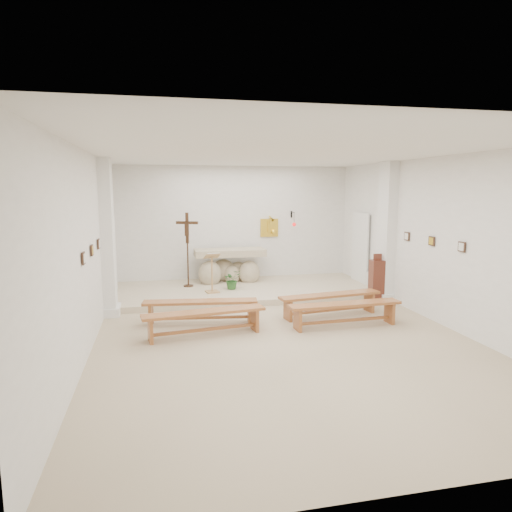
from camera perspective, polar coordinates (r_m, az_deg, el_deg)
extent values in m
cube|color=#C0AC8A|center=(9.26, 2.68, -9.43)|extent=(7.00, 10.00, 0.00)
cube|color=white|center=(8.66, -20.14, 0.70)|extent=(0.02, 10.00, 3.50)
cube|color=white|center=(10.34, 21.81, 1.79)|extent=(0.02, 10.00, 3.50)
cube|color=white|center=(13.73, -2.62, 3.90)|extent=(7.00, 0.02, 3.50)
cube|color=silver|center=(8.83, 2.84, 12.66)|extent=(7.00, 10.00, 0.02)
cube|color=beige|center=(12.53, -1.43, -4.29)|extent=(6.98, 3.00, 0.15)
cube|color=white|center=(10.62, -18.05, 2.15)|extent=(0.26, 0.55, 3.50)
cube|color=white|center=(11.98, 16.00, 2.91)|extent=(0.26, 0.55, 3.50)
cube|color=yellow|center=(13.93, 1.67, 3.55)|extent=(0.55, 0.04, 0.55)
cube|color=black|center=(14.09, 4.45, 5.22)|extent=(0.04, 0.02, 0.20)
cylinder|color=black|center=(13.94, 4.63, 5.47)|extent=(0.02, 0.30, 0.02)
cylinder|color=black|center=(13.81, 4.80, 4.73)|extent=(0.01, 0.01, 0.34)
sphere|color=red|center=(13.82, 4.79, 3.95)|extent=(0.11, 0.11, 0.11)
cube|color=#3B2519|center=(7.88, -20.77, -0.28)|extent=(0.03, 0.20, 0.20)
cube|color=#3B2519|center=(8.86, -19.83, 0.68)|extent=(0.03, 0.20, 0.20)
cube|color=#3B2519|center=(9.85, -19.08, 1.45)|extent=(0.03, 0.20, 0.20)
cube|color=#3B2519|center=(9.68, 24.33, 1.05)|extent=(0.03, 0.20, 0.20)
cube|color=#3B2519|center=(10.50, 21.10, 1.76)|extent=(0.03, 0.20, 0.20)
cube|color=#3B2519|center=(11.34, 18.34, 2.36)|extent=(0.03, 0.20, 0.20)
cube|color=silver|center=(11.56, -17.67, -4.80)|extent=(0.10, 0.85, 0.52)
cube|color=silver|center=(12.84, 14.50, -3.36)|extent=(0.10, 0.85, 0.52)
ellipsoid|color=#C1B693|center=(13.05, -5.78, -2.23)|extent=(0.66, 0.56, 0.74)
ellipsoid|color=#C1B693|center=(13.26, -0.85, -2.10)|extent=(0.61, 0.52, 0.70)
ellipsoid|color=#C1B693|center=(13.45, -4.10, -1.81)|extent=(0.70, 0.59, 0.66)
ellipsoid|color=#C1B693|center=(13.50, -2.24, -2.00)|extent=(0.57, 0.48, 0.61)
ellipsoid|color=#C1B693|center=(13.26, -3.00, -2.36)|extent=(0.48, 0.41, 0.57)
cube|color=#C1B693|center=(13.19, -3.30, 0.44)|extent=(2.02, 0.79, 0.20)
cube|color=tan|center=(12.00, -5.49, -4.45)|extent=(0.37, 0.37, 0.04)
cylinder|color=tan|center=(11.91, -5.52, -2.40)|extent=(0.05, 0.05, 0.91)
cube|color=tan|center=(11.80, -5.53, -0.02)|extent=(0.43, 0.34, 0.15)
cube|color=silver|center=(11.76, -5.48, 0.18)|extent=(0.37, 0.28, 0.12)
cylinder|color=#3E2613|center=(12.79, -8.45, -3.70)|extent=(0.27, 0.27, 0.03)
cylinder|color=#3E2613|center=(12.68, -8.51, -1.05)|extent=(0.04, 0.04, 1.23)
cube|color=#3E2613|center=(12.56, -8.61, 3.48)|extent=(0.09, 0.08, 0.84)
cube|color=#3E2613|center=(12.54, -8.62, 4.14)|extent=(0.59, 0.28, 0.08)
cube|color=#3E2613|center=(12.53, -8.65, 3.31)|extent=(0.12, 0.08, 0.36)
imported|color=#265823|center=(12.29, -3.02, -2.96)|extent=(0.59, 0.56, 0.52)
cube|color=#532417|center=(11.94, 14.85, -3.00)|extent=(0.35, 0.35, 1.05)
cube|color=#532417|center=(11.84, 14.96, -0.14)|extent=(0.21, 0.06, 0.17)
cube|color=#97542B|center=(9.70, -6.97, -5.70)|extent=(2.42, 0.67, 0.05)
cube|color=#97542B|center=(9.86, -13.00, -7.14)|extent=(0.11, 0.35, 0.46)
cube|color=#97542B|center=(9.79, -0.85, -7.03)|extent=(0.11, 0.35, 0.46)
cube|color=#97542B|center=(9.79, -6.93, -7.67)|extent=(2.00, 0.31, 0.05)
cube|color=#97542B|center=(10.36, 9.26, -4.83)|extent=(2.42, 0.71, 0.05)
cube|color=#97542B|center=(9.97, 4.01, -6.76)|extent=(0.11, 0.35, 0.46)
cube|color=#97542B|center=(10.95, 13.96, -5.60)|extent=(0.11, 0.35, 0.46)
cube|color=#97542B|center=(10.45, 9.21, -6.69)|extent=(2.00, 0.34, 0.05)
cube|color=#97542B|center=(8.90, -6.47, -7.00)|extent=(2.42, 0.71, 0.05)
cube|color=#97542B|center=(8.80, -13.07, -9.05)|extent=(0.11, 0.35, 0.46)
cube|color=#97542B|center=(9.25, -0.16, -7.94)|extent=(0.11, 0.35, 0.46)
cube|color=#97542B|center=(9.00, -6.43, -9.13)|extent=(2.00, 0.34, 0.05)
cube|color=#97542B|center=(9.61, 11.08, -5.93)|extent=(2.40, 0.48, 0.05)
cube|color=#97542B|center=(9.29, 5.23, -7.91)|extent=(0.08, 0.35, 0.46)
cube|color=#97542B|center=(10.15, 16.34, -6.80)|extent=(0.08, 0.35, 0.46)
cube|color=#97542B|center=(9.70, 11.02, -7.92)|extent=(2.01, 0.15, 0.05)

